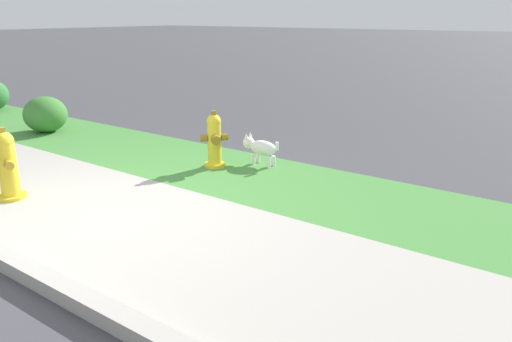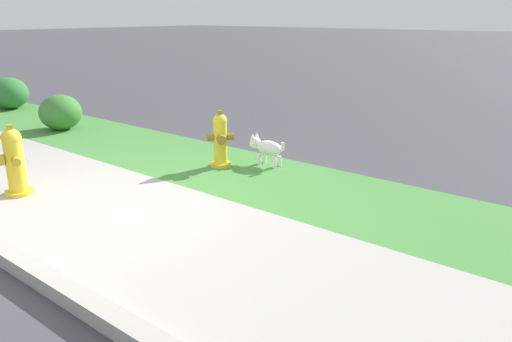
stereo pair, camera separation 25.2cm
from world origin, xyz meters
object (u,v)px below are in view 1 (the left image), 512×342
fire_hydrant_by_grass_verge (214,140)px  shrub_bush_mid_verge (45,114)px  small_white_dog (260,148)px  fire_hydrant_far_end (7,165)px

fire_hydrant_by_grass_verge → shrub_bush_mid_verge: size_ratio=1.05×
fire_hydrant_by_grass_verge → small_white_dog: size_ratio=1.31×
small_white_dog → shrub_bush_mid_verge: (-4.06, -0.56, 0.07)m
fire_hydrant_far_end → shrub_bush_mid_verge: bearing=-18.9°
fire_hydrant_by_grass_verge → small_white_dog: 0.62m
small_white_dog → shrub_bush_mid_verge: 4.10m
fire_hydrant_by_grass_verge → small_white_dog: fire_hydrant_by_grass_verge is taller
small_white_dog → shrub_bush_mid_verge: shrub_bush_mid_verge is taller
small_white_dog → fire_hydrant_by_grass_verge: bearing=46.2°
small_white_dog → shrub_bush_mid_verge: size_ratio=0.80×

